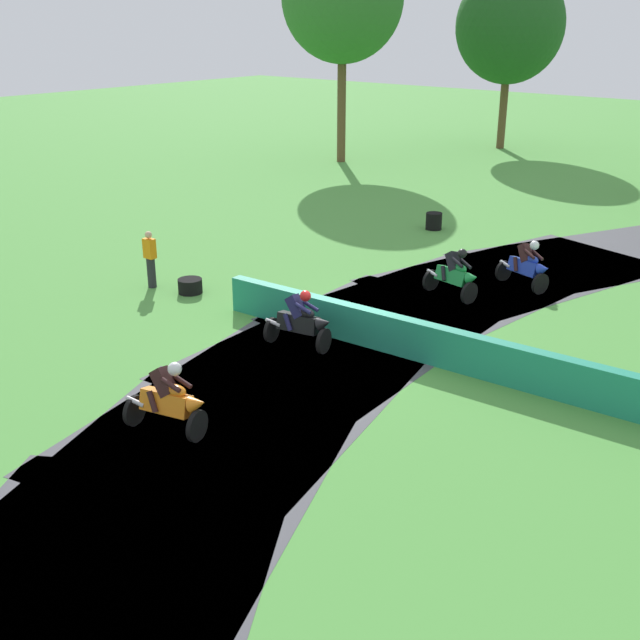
{
  "coord_description": "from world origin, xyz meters",
  "views": [
    {
      "loc": [
        10.52,
        -13.79,
        7.29
      ],
      "look_at": [
        0.14,
        -1.21,
        0.9
      ],
      "focal_mm": 44.2,
      "sensor_mm": 36.0,
      "label": 1
    }
  ],
  "objects_px": {
    "motorcycle_trailing_black": "(301,321)",
    "tire_stack_near": "(434,221)",
    "motorcycle_lead_blue": "(527,265)",
    "tire_stack_mid_a": "(190,286)",
    "track_marshal": "(150,259)",
    "motorcycle_fourth_orange": "(170,400)",
    "motorcycle_chase_green": "(455,274)"
  },
  "relations": [
    {
      "from": "motorcycle_trailing_black",
      "to": "motorcycle_lead_blue",
      "type": "bearing_deg",
      "value": 73.98
    },
    {
      "from": "motorcycle_lead_blue",
      "to": "motorcycle_fourth_orange",
      "type": "height_order",
      "value": "motorcycle_fourth_orange"
    },
    {
      "from": "motorcycle_lead_blue",
      "to": "motorcycle_fourth_orange",
      "type": "distance_m",
      "value": 11.92
    },
    {
      "from": "track_marshal",
      "to": "motorcycle_lead_blue",
      "type": "bearing_deg",
      "value": 39.48
    },
    {
      "from": "motorcycle_lead_blue",
      "to": "tire_stack_near",
      "type": "relative_size",
      "value": 2.88
    },
    {
      "from": "motorcycle_fourth_orange",
      "to": "track_marshal",
      "type": "relative_size",
      "value": 1.03
    },
    {
      "from": "motorcycle_fourth_orange",
      "to": "motorcycle_lead_blue",
      "type": "bearing_deg",
      "value": 83.38
    },
    {
      "from": "motorcycle_trailing_black",
      "to": "tire_stack_mid_a",
      "type": "xyz_separation_m",
      "value": [
        -4.88,
        0.93,
        -0.46
      ]
    },
    {
      "from": "motorcycle_fourth_orange",
      "to": "tire_stack_near",
      "type": "relative_size",
      "value": 2.8
    },
    {
      "from": "motorcycle_chase_green",
      "to": "tire_stack_near",
      "type": "relative_size",
      "value": 2.86
    },
    {
      "from": "motorcycle_trailing_black",
      "to": "tire_stack_near",
      "type": "distance_m",
      "value": 11.63
    },
    {
      "from": "motorcycle_fourth_orange",
      "to": "tire_stack_mid_a",
      "type": "xyz_separation_m",
      "value": [
        -5.6,
        5.46,
        -0.45
      ]
    },
    {
      "from": "motorcycle_chase_green",
      "to": "motorcycle_fourth_orange",
      "type": "xyz_separation_m",
      "value": [
        -0.22,
        -9.86,
        0.01
      ]
    },
    {
      "from": "motorcycle_trailing_black",
      "to": "tire_stack_near",
      "type": "bearing_deg",
      "value": 106.61
    },
    {
      "from": "tire_stack_near",
      "to": "tire_stack_mid_a",
      "type": "height_order",
      "value": "tire_stack_near"
    },
    {
      "from": "motorcycle_chase_green",
      "to": "track_marshal",
      "type": "distance_m",
      "value": 8.49
    },
    {
      "from": "motorcycle_fourth_orange",
      "to": "track_marshal",
      "type": "height_order",
      "value": "track_marshal"
    },
    {
      "from": "motorcycle_chase_green",
      "to": "track_marshal",
      "type": "height_order",
      "value": "track_marshal"
    },
    {
      "from": "tire_stack_near",
      "to": "tire_stack_mid_a",
      "type": "bearing_deg",
      "value": -98.68
    },
    {
      "from": "tire_stack_mid_a",
      "to": "motorcycle_chase_green",
      "type": "bearing_deg",
      "value": 37.07
    },
    {
      "from": "tire_stack_near",
      "to": "track_marshal",
      "type": "distance_m",
      "value": 10.94
    },
    {
      "from": "motorcycle_lead_blue",
      "to": "motorcycle_fourth_orange",
      "type": "bearing_deg",
      "value": -96.62
    },
    {
      "from": "motorcycle_trailing_black",
      "to": "track_marshal",
      "type": "xyz_separation_m",
      "value": [
        -6.08,
        0.57,
        0.16
      ]
    },
    {
      "from": "tire_stack_near",
      "to": "motorcycle_lead_blue",
      "type": "bearing_deg",
      "value": -35.26
    },
    {
      "from": "tire_stack_mid_a",
      "to": "track_marshal",
      "type": "xyz_separation_m",
      "value": [
        -1.2,
        -0.36,
        0.62
      ]
    },
    {
      "from": "motorcycle_trailing_black",
      "to": "track_marshal",
      "type": "relative_size",
      "value": 1.03
    },
    {
      "from": "motorcycle_chase_green",
      "to": "tire_stack_near",
      "type": "bearing_deg",
      "value": 126.25
    },
    {
      "from": "motorcycle_fourth_orange",
      "to": "tire_stack_near",
      "type": "distance_m",
      "value": 16.19
    },
    {
      "from": "motorcycle_chase_green",
      "to": "tire_stack_mid_a",
      "type": "xyz_separation_m",
      "value": [
        -5.82,
        -4.4,
        -0.44
      ]
    },
    {
      "from": "motorcycle_lead_blue",
      "to": "track_marshal",
      "type": "relative_size",
      "value": 1.06
    },
    {
      "from": "motorcycle_trailing_black",
      "to": "motorcycle_chase_green",
      "type": "bearing_deg",
      "value": 79.98
    },
    {
      "from": "motorcycle_chase_green",
      "to": "motorcycle_fourth_orange",
      "type": "relative_size",
      "value": 1.02
    }
  ]
}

